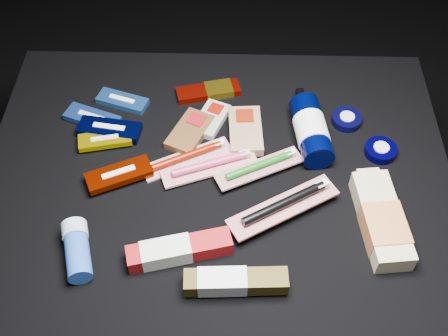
{
  "coord_description": "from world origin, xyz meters",
  "views": [
    {
      "loc": [
        0.03,
        -0.7,
        1.32
      ],
      "look_at": [
        0.01,
        0.01,
        0.42
      ],
      "focal_mm": 45.0,
      "sensor_mm": 36.0,
      "label": 1
    }
  ],
  "objects_px": {
    "lotion_bottle": "(311,130)",
    "deodorant_stick": "(77,249)",
    "toothpaste_carton_red": "(175,251)",
    "bodywash_bottle": "(382,221)"
  },
  "relations": [
    {
      "from": "lotion_bottle",
      "to": "deodorant_stick",
      "type": "xyz_separation_m",
      "value": [
        -0.45,
        -0.3,
        -0.01
      ]
    },
    {
      "from": "lotion_bottle",
      "to": "deodorant_stick",
      "type": "height_order",
      "value": "lotion_bottle"
    },
    {
      "from": "toothpaste_carton_red",
      "to": "bodywash_bottle",
      "type": "bearing_deg",
      "value": -3.8
    },
    {
      "from": "lotion_bottle",
      "to": "bodywash_bottle",
      "type": "relative_size",
      "value": 0.97
    },
    {
      "from": "toothpaste_carton_red",
      "to": "deodorant_stick",
      "type": "bearing_deg",
      "value": 167.06
    },
    {
      "from": "bodywash_bottle",
      "to": "toothpaste_carton_red",
      "type": "relative_size",
      "value": 1.12
    },
    {
      "from": "deodorant_stick",
      "to": "toothpaste_carton_red",
      "type": "distance_m",
      "value": 0.18
    },
    {
      "from": "bodywash_bottle",
      "to": "lotion_bottle",
      "type": "bearing_deg",
      "value": 111.89
    },
    {
      "from": "bodywash_bottle",
      "to": "deodorant_stick",
      "type": "height_order",
      "value": "deodorant_stick"
    },
    {
      "from": "lotion_bottle",
      "to": "bodywash_bottle",
      "type": "xyz_separation_m",
      "value": [
        0.12,
        -0.22,
        -0.01
      ]
    }
  ]
}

